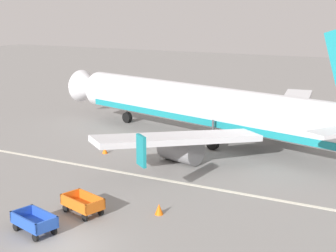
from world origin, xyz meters
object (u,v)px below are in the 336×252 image
(airplane, at_px, (215,109))
(traffic_cone_mid_apron, at_px, (105,150))
(baggage_cart_nearest, at_px, (34,222))
(baggage_cart_second_in_row, at_px, (83,204))
(traffic_cone_near_plane, at_px, (159,209))

(airplane, relative_size, traffic_cone_mid_apron, 63.20)
(airplane, xyz_separation_m, baggage_cart_nearest, (-1.26, -21.86, -2.45))
(baggage_cart_nearest, distance_m, baggage_cart_second_in_row, 3.33)
(baggage_cart_second_in_row, bearing_deg, traffic_cone_near_plane, 26.36)
(airplane, relative_size, baggage_cart_second_in_row, 10.29)
(baggage_cart_nearest, bearing_deg, baggage_cart_second_in_row, 77.57)
(airplane, xyz_separation_m, traffic_cone_mid_apron, (-6.60, -7.73, -2.76))
(airplane, height_order, baggage_cart_nearest, airplane)
(airplane, height_order, baggage_cart_second_in_row, airplane)
(traffic_cone_near_plane, bearing_deg, airplane, 101.74)
(baggage_cart_second_in_row, xyz_separation_m, traffic_cone_mid_apron, (-6.05, 10.88, -0.31))
(airplane, relative_size, traffic_cone_near_plane, 56.49)
(baggage_cart_nearest, height_order, baggage_cart_second_in_row, same)
(airplane, bearing_deg, traffic_cone_near_plane, -78.26)
(baggage_cart_second_in_row, bearing_deg, baggage_cart_nearest, -102.43)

